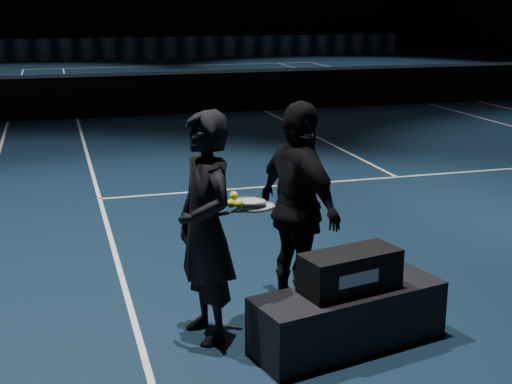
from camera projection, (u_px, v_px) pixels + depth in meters
floor at (265, 111)px, 15.97m from camera, size 36.00×36.00×0.00m
court_lines at (265, 111)px, 15.97m from camera, size 10.98×23.78×0.01m
net_mesh at (266, 91)px, 15.85m from camera, size 12.80×0.02×0.86m
net_tape at (266, 70)px, 15.73m from camera, size 12.80×0.03×0.07m
sponsor_backdrop at (160, 48)px, 30.23m from camera, size 22.00×0.15×0.90m
player_bench at (348, 317)px, 5.11m from camera, size 1.50×0.78×0.43m
racket_bag at (350, 271)px, 5.02m from camera, size 0.76×0.45×0.29m
bag_signature at (359, 279)px, 4.87m from camera, size 0.33×0.08×0.10m
player_a at (205, 228)px, 5.08m from camera, size 0.54×0.69×1.69m
player_b at (299, 209)px, 5.55m from camera, size 0.65×1.06×1.69m
racket_lower at (257, 207)px, 5.31m from camera, size 0.71×0.43×0.03m
racket_upper at (249, 201)px, 5.30m from camera, size 0.71×0.47×0.10m
tennis_balls at (235, 201)px, 5.18m from camera, size 0.12×0.10×0.12m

